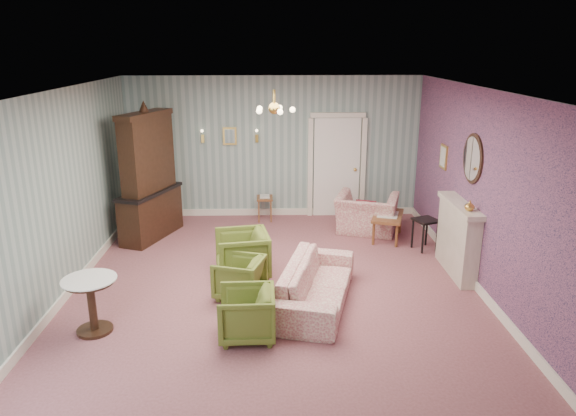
{
  "coord_description": "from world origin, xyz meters",
  "views": [
    {
      "loc": [
        -0.02,
        -7.34,
        3.48
      ],
      "look_at": [
        0.2,
        0.4,
        1.1
      ],
      "focal_mm": 33.22,
      "sensor_mm": 36.0,
      "label": 1
    }
  ],
  "objects_px": {
    "olive_chair_a": "(246,312)",
    "pedestal_table": "(92,305)",
    "dresser": "(148,173)",
    "fireplace": "(458,238)",
    "coffee_table": "(387,226)",
    "olive_chair_b": "(239,275)",
    "side_table_black": "(425,234)",
    "wingback_chair": "(367,207)",
    "olive_chair_c": "(242,252)",
    "sofa_chintz": "(317,277)"
  },
  "relations": [
    {
      "from": "olive_chair_a",
      "to": "pedestal_table",
      "type": "distance_m",
      "value": 1.95
    },
    {
      "from": "olive_chair_a",
      "to": "dresser",
      "type": "distance_m",
      "value": 4.26
    },
    {
      "from": "pedestal_table",
      "to": "fireplace",
      "type": "bearing_deg",
      "value": 18.02
    },
    {
      "from": "dresser",
      "to": "coffee_table",
      "type": "relative_size",
      "value": 2.68
    },
    {
      "from": "olive_chair_b",
      "to": "side_table_black",
      "type": "xyz_separation_m",
      "value": [
        3.16,
        1.75,
        -0.04
      ]
    },
    {
      "from": "wingback_chair",
      "to": "side_table_black",
      "type": "height_order",
      "value": "wingback_chair"
    },
    {
      "from": "olive_chair_b",
      "to": "olive_chair_c",
      "type": "bearing_deg",
      "value": -163.39
    },
    {
      "from": "pedestal_table",
      "to": "side_table_black",
      "type": "bearing_deg",
      "value": 28.49
    },
    {
      "from": "olive_chair_c",
      "to": "wingback_chair",
      "type": "distance_m",
      "value": 3.05
    },
    {
      "from": "olive_chair_a",
      "to": "olive_chair_b",
      "type": "relative_size",
      "value": 1.06
    },
    {
      "from": "wingback_chair",
      "to": "fireplace",
      "type": "xyz_separation_m",
      "value": [
        1.08,
        -1.97,
        0.09
      ]
    },
    {
      "from": "sofa_chintz",
      "to": "dresser",
      "type": "xyz_separation_m",
      "value": [
        -2.88,
        2.8,
        0.84
      ]
    },
    {
      "from": "olive_chair_a",
      "to": "olive_chair_b",
      "type": "xyz_separation_m",
      "value": [
        -0.15,
        1.12,
        -0.02
      ]
    },
    {
      "from": "sofa_chintz",
      "to": "pedestal_table",
      "type": "relative_size",
      "value": 2.84
    },
    {
      "from": "olive_chair_b",
      "to": "coffee_table",
      "type": "bearing_deg",
      "value": 148.58
    },
    {
      "from": "olive_chair_c",
      "to": "coffee_table",
      "type": "distance_m",
      "value": 3.07
    },
    {
      "from": "olive_chair_b",
      "to": "olive_chair_c",
      "type": "xyz_separation_m",
      "value": [
        0.0,
        0.71,
        0.07
      ]
    },
    {
      "from": "olive_chair_a",
      "to": "pedestal_table",
      "type": "bearing_deg",
      "value": -97.2
    },
    {
      "from": "olive_chair_c",
      "to": "wingback_chair",
      "type": "relative_size",
      "value": 0.71
    },
    {
      "from": "sofa_chintz",
      "to": "coffee_table",
      "type": "height_order",
      "value": "sofa_chintz"
    },
    {
      "from": "olive_chair_b",
      "to": "side_table_black",
      "type": "bearing_deg",
      "value": 135.92
    },
    {
      "from": "side_table_black",
      "to": "pedestal_table",
      "type": "bearing_deg",
      "value": -151.51
    },
    {
      "from": "wingback_chair",
      "to": "fireplace",
      "type": "distance_m",
      "value": 2.25
    },
    {
      "from": "olive_chair_c",
      "to": "sofa_chintz",
      "type": "xyz_separation_m",
      "value": [
        1.09,
        -0.96,
        0.0
      ]
    },
    {
      "from": "sofa_chintz",
      "to": "pedestal_table",
      "type": "xyz_separation_m",
      "value": [
        -2.87,
        -0.68,
        -0.04
      ]
    },
    {
      "from": "olive_chair_a",
      "to": "side_table_black",
      "type": "distance_m",
      "value": 4.16
    },
    {
      "from": "pedestal_table",
      "to": "coffee_table",
      "type": "bearing_deg",
      "value": 36.53
    },
    {
      "from": "wingback_chair",
      "to": "pedestal_table",
      "type": "height_order",
      "value": "wingback_chair"
    },
    {
      "from": "side_table_black",
      "to": "pedestal_table",
      "type": "height_order",
      "value": "pedestal_table"
    },
    {
      "from": "sofa_chintz",
      "to": "wingback_chair",
      "type": "relative_size",
      "value": 1.84
    },
    {
      "from": "wingback_chair",
      "to": "coffee_table",
      "type": "xyz_separation_m",
      "value": [
        0.32,
        -0.4,
        -0.26
      ]
    },
    {
      "from": "pedestal_table",
      "to": "wingback_chair",
      "type": "bearing_deg",
      "value": 41.87
    },
    {
      "from": "olive_chair_b",
      "to": "pedestal_table",
      "type": "xyz_separation_m",
      "value": [
        -1.78,
        -0.93,
        0.04
      ]
    },
    {
      "from": "olive_chair_b",
      "to": "coffee_table",
      "type": "distance_m",
      "value": 3.5
    },
    {
      "from": "coffee_table",
      "to": "pedestal_table",
      "type": "distance_m",
      "value": 5.47
    },
    {
      "from": "sofa_chintz",
      "to": "wingback_chair",
      "type": "height_order",
      "value": "wingback_chair"
    },
    {
      "from": "olive_chair_a",
      "to": "olive_chair_b",
      "type": "bearing_deg",
      "value": -173.74
    },
    {
      "from": "fireplace",
      "to": "side_table_black",
      "type": "height_order",
      "value": "fireplace"
    },
    {
      "from": "sofa_chintz",
      "to": "side_table_black",
      "type": "xyz_separation_m",
      "value": [
        2.07,
        2.0,
        -0.12
      ]
    },
    {
      "from": "olive_chair_c",
      "to": "side_table_black",
      "type": "bearing_deg",
      "value": 98.36
    },
    {
      "from": "sofa_chintz",
      "to": "olive_chair_c",
      "type": "bearing_deg",
      "value": 62.85
    },
    {
      "from": "fireplace",
      "to": "coffee_table",
      "type": "relative_size",
      "value": 1.51
    },
    {
      "from": "olive_chair_b",
      "to": "olive_chair_c",
      "type": "relative_size",
      "value": 0.81
    },
    {
      "from": "coffee_table",
      "to": "side_table_black",
      "type": "relative_size",
      "value": 1.64
    },
    {
      "from": "sofa_chintz",
      "to": "wingback_chair",
      "type": "xyz_separation_m",
      "value": [
        1.2,
        2.97,
        0.09
      ]
    },
    {
      "from": "olive_chair_c",
      "to": "dresser",
      "type": "bearing_deg",
      "value": -145.54
    },
    {
      "from": "coffee_table",
      "to": "side_table_black",
      "type": "xyz_separation_m",
      "value": [
        0.54,
        -0.58,
        0.05
      ]
    },
    {
      "from": "olive_chair_c",
      "to": "dresser",
      "type": "relative_size",
      "value": 0.32
    },
    {
      "from": "olive_chair_c",
      "to": "side_table_black",
      "type": "relative_size",
      "value": 1.42
    },
    {
      "from": "wingback_chair",
      "to": "olive_chair_b",
      "type": "bearing_deg",
      "value": 67.6
    }
  ]
}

